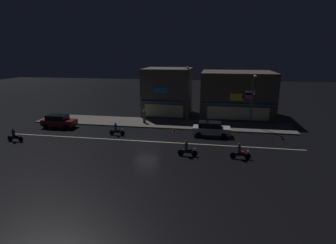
# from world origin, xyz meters

# --- Properties ---
(ground_plane) EXTENTS (140.00, 140.00, 0.00)m
(ground_plane) POSITION_xyz_m (0.00, 0.00, 0.00)
(ground_plane) COLOR black
(lane_divider_stripe) EXTENTS (33.14, 0.16, 0.01)m
(lane_divider_stripe) POSITION_xyz_m (0.00, 0.00, 0.01)
(lane_divider_stripe) COLOR beige
(lane_divider_stripe) RESTS_ON ground
(sidewalk_far) EXTENTS (34.88, 4.95, 0.14)m
(sidewalk_far) POSITION_xyz_m (0.00, 7.80, 0.07)
(sidewalk_far) COLOR #5B5954
(sidewalk_far) RESTS_ON ground
(storefront_left_block) EXTENTS (7.06, 6.89, 7.20)m
(storefront_left_block) POSITION_xyz_m (-0.00, 13.64, 3.60)
(storefront_left_block) COLOR #56514C
(storefront_left_block) RESTS_ON ground
(storefront_center_block) EXTENTS (10.49, 8.89, 6.75)m
(storefront_center_block) POSITION_xyz_m (10.46, 14.64, 3.37)
(storefront_center_block) COLOR #4C443A
(storefront_center_block) RESTS_ON ground
(streetlamp_west) EXTENTS (0.44, 1.64, 7.72)m
(streetlamp_west) POSITION_xyz_m (3.75, 7.56, 4.65)
(streetlamp_west) COLOR #47494C
(streetlamp_west) RESTS_ON sidewalk_far
(streetlamp_mid) EXTENTS (0.44, 1.64, 6.77)m
(streetlamp_mid) POSITION_xyz_m (11.98, 8.00, 4.16)
(streetlamp_mid) COLOR #47494C
(streetlamp_mid) RESTS_ON sidewalk_far
(pedestrian_on_sidewalk) EXTENTS (0.39, 0.39, 1.86)m
(pedestrian_on_sidewalk) POSITION_xyz_m (-2.17, 7.42, 1.00)
(pedestrian_on_sidewalk) COLOR #4C664C
(pedestrian_on_sidewalk) RESTS_ON sidewalk_far
(parked_car_near_kerb) EXTENTS (4.30, 1.98, 1.67)m
(parked_car_near_kerb) POSITION_xyz_m (6.96, 3.31, 0.87)
(parked_car_near_kerb) COLOR silver
(parked_car_near_kerb) RESTS_ON ground
(parked_car_trailing) EXTENTS (4.30, 1.98, 1.67)m
(parked_car_trailing) POSITION_xyz_m (-12.63, 3.57, 0.87)
(parked_car_trailing) COLOR maroon
(parked_car_trailing) RESTS_ON ground
(motorcycle_lead) EXTENTS (1.90, 0.60, 1.52)m
(motorcycle_lead) POSITION_xyz_m (4.89, -3.57, 0.63)
(motorcycle_lead) COLOR black
(motorcycle_lead) RESTS_ON ground
(motorcycle_following) EXTENTS (1.90, 0.60, 1.52)m
(motorcycle_following) POSITION_xyz_m (-4.03, 1.66, 0.63)
(motorcycle_following) COLOR black
(motorcycle_following) RESTS_ON ground
(motorcycle_opposite_lane) EXTENTS (1.90, 0.60, 1.52)m
(motorcycle_opposite_lane) POSITION_xyz_m (9.74, -3.45, 0.63)
(motorcycle_opposite_lane) COLOR black
(motorcycle_opposite_lane) RESTS_ON ground
(motorcycle_trailing_far) EXTENTS (1.90, 0.60, 1.52)m
(motorcycle_trailing_far) POSITION_xyz_m (-14.26, -2.49, 0.63)
(motorcycle_trailing_far) COLOR black
(motorcycle_trailing_far) RESTS_ON ground
(traffic_cone) EXTENTS (0.36, 0.36, 0.55)m
(traffic_cone) POSITION_xyz_m (2.40, 4.19, 0.28)
(traffic_cone) COLOR orange
(traffic_cone) RESTS_ON ground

